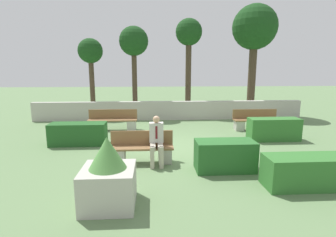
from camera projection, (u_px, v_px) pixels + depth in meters
name	position (u px, v px, depth m)	size (l,w,h in m)	color
ground_plane	(180.00, 148.00, 8.60)	(60.00, 60.00, 0.00)	#607F51
perimeter_wall	(170.00, 111.00, 13.34)	(13.60, 0.30, 0.94)	#B7B2A8
bench_front	(142.00, 151.00, 7.25)	(1.74, 0.48, 0.86)	brown
bench_left_side	(256.00, 122.00, 11.14)	(1.93, 0.49, 0.86)	brown
bench_right_side	(113.00, 122.00, 11.10)	(2.06, 0.49, 0.86)	brown
person_seated_man	(156.00, 138.00, 7.06)	(0.38, 0.64, 1.32)	#B2A893
hedge_block_near_left	(78.00, 134.00, 8.95)	(1.87, 0.69, 0.75)	#235623
hedge_block_near_right	(312.00, 172.00, 5.73)	(2.07, 0.70, 0.70)	#33702D
hedge_block_mid_left	(274.00, 129.00, 9.50)	(1.82, 0.61, 0.81)	#33702D
hedge_block_mid_right	(225.00, 156.00, 6.68)	(1.49, 0.71, 0.77)	#286028
planter_corner_left	(108.00, 177.00, 4.91)	(0.98, 0.98, 1.34)	#B7B2A8
tree_leftmost	(91.00, 54.00, 13.92)	(1.31, 1.31, 4.15)	#473828
tree_center_left	(134.00, 44.00, 13.78)	(1.54, 1.54, 4.77)	#473828
tree_center_right	(189.00, 38.00, 14.49)	(1.47, 1.47, 5.29)	#473828
tree_rightmost	(255.00, 30.00, 14.19)	(2.41, 2.41, 5.99)	#473828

